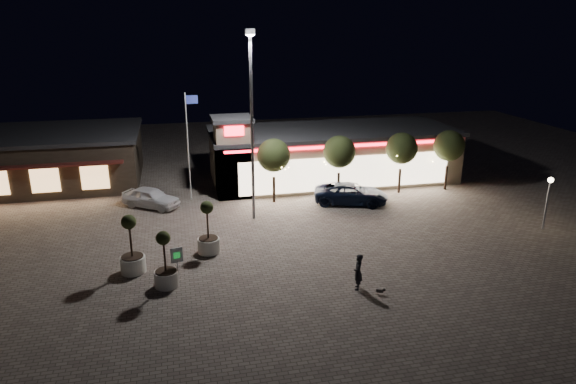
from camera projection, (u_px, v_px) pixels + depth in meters
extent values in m
plane|color=#73675D|center=(241.00, 274.00, 27.24)|extent=(90.00, 90.00, 0.00)
cube|color=gray|center=(332.00, 155.00, 43.53)|extent=(20.00, 8.00, 4.00)
cube|color=#262628|center=(332.00, 130.00, 42.86)|extent=(20.40, 8.40, 0.30)
cube|color=#FFE5BF|center=(347.00, 173.00, 39.91)|extent=(17.00, 0.12, 2.60)
cube|color=red|center=(348.00, 146.00, 39.21)|extent=(19.00, 0.10, 0.18)
cube|color=gray|center=(233.00, 159.00, 38.93)|extent=(2.60, 2.60, 5.80)
cube|color=#262628|center=(232.00, 119.00, 37.97)|extent=(3.00, 3.00, 0.30)
cube|color=red|center=(234.00, 131.00, 36.92)|extent=(1.40, 0.10, 0.70)
cube|color=#382D23|center=(38.00, 160.00, 42.20)|extent=(16.00, 10.00, 4.00)
cube|color=#262628|center=(34.00, 134.00, 41.53)|extent=(16.40, 10.40, 0.30)
cube|color=#591E19|center=(19.00, 167.00, 36.95)|extent=(14.40, 0.80, 0.15)
cube|color=#FFBC72|center=(45.00, 181.00, 37.97)|extent=(2.00, 0.12, 1.80)
cube|color=#FFBC72|center=(95.00, 178.00, 38.70)|extent=(2.00, 0.12, 1.80)
cylinder|color=gray|center=(252.00, 132.00, 33.19)|extent=(0.20, 0.20, 12.00)
cube|color=gray|center=(250.00, 32.00, 31.25)|extent=(0.60, 0.40, 0.35)
cube|color=white|center=(250.00, 35.00, 31.31)|extent=(0.45, 0.30, 0.08)
cylinder|color=white|center=(188.00, 148.00, 37.61)|extent=(0.10, 0.10, 8.00)
cube|color=navy|center=(192.00, 100.00, 36.61)|extent=(0.90, 0.04, 0.60)
cylinder|color=gray|center=(546.00, 205.00, 32.79)|extent=(0.12, 0.12, 3.20)
sphere|color=#FFE5B2|center=(551.00, 180.00, 32.26)|extent=(0.36, 0.36, 0.36)
cylinder|color=#332319|center=(274.00, 190.00, 37.97)|extent=(0.20, 0.20, 1.92)
sphere|color=#2D3819|center=(274.00, 155.00, 37.15)|extent=(2.42, 2.42, 2.42)
cylinder|color=#332319|center=(338.00, 185.00, 39.02)|extent=(0.20, 0.20, 1.92)
sphere|color=#2D3819|center=(339.00, 152.00, 38.20)|extent=(2.42, 2.42, 2.42)
cylinder|color=#332319|center=(399.00, 181.00, 40.07)|extent=(0.20, 0.20, 1.92)
sphere|color=#2D3819|center=(402.00, 148.00, 39.25)|extent=(2.42, 2.42, 2.42)
cylinder|color=#332319|center=(446.00, 178.00, 40.91)|extent=(0.20, 0.20, 1.92)
sphere|color=#2D3819|center=(449.00, 146.00, 40.09)|extent=(2.42, 2.42, 2.42)
imported|color=black|center=(351.00, 194.00, 37.76)|extent=(5.91, 4.11, 1.50)
imported|color=white|center=(151.00, 197.00, 36.98)|extent=(4.52, 3.86, 1.46)
imported|color=black|center=(358.00, 272.00, 25.47)|extent=(0.66, 0.79, 1.87)
cube|color=#59514C|center=(380.00, 290.00, 25.15)|extent=(0.37, 0.25, 0.18)
sphere|color=#59514C|center=(384.00, 289.00, 25.10)|extent=(0.16, 0.16, 0.16)
cylinder|color=white|center=(133.00, 264.00, 27.36)|extent=(1.33, 1.33, 0.89)
cylinder|color=black|center=(132.00, 256.00, 27.22)|extent=(1.15, 1.15, 0.07)
cylinder|color=#332319|center=(130.00, 239.00, 26.89)|extent=(0.11, 0.11, 1.99)
sphere|color=#2D3819|center=(129.00, 222.00, 26.60)|extent=(0.78, 0.78, 0.78)
cylinder|color=white|center=(166.00, 279.00, 25.92)|extent=(1.22, 1.22, 0.81)
cylinder|color=black|center=(166.00, 271.00, 25.79)|extent=(1.05, 1.05, 0.06)
cylinder|color=#332319|center=(164.00, 254.00, 25.49)|extent=(0.10, 0.10, 1.82)
sphere|color=#2D3819|center=(163.00, 238.00, 25.22)|extent=(0.71, 0.71, 0.71)
cylinder|color=white|center=(209.00, 245.00, 29.75)|extent=(1.28, 1.28, 0.85)
cylinder|color=black|center=(208.00, 238.00, 29.61)|extent=(1.11, 1.11, 0.06)
cylinder|color=#332319|center=(208.00, 222.00, 29.30)|extent=(0.11, 0.11, 1.92)
sphere|color=#2D3819|center=(207.00, 207.00, 29.01)|extent=(0.75, 0.75, 0.75)
cylinder|color=gray|center=(178.00, 271.00, 26.34)|extent=(0.08, 0.08, 1.14)
cube|color=white|center=(177.00, 255.00, 26.06)|extent=(0.62, 0.17, 0.81)
cube|color=green|center=(177.00, 255.00, 26.03)|extent=(0.33, 0.08, 0.33)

